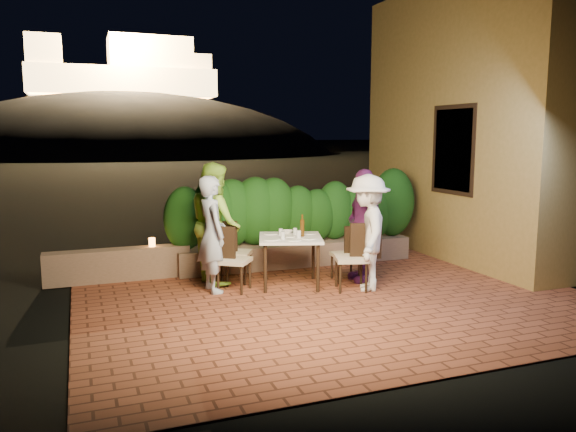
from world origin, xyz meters
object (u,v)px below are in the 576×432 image
diner_green (215,223)px  parapet_lamp (152,242)px  diner_purple (364,225)px  chair_right_front (351,257)px  diner_white (367,232)px  bowl (287,232)px  chair_left_back (236,252)px  beer_bottle (302,225)px  chair_left_front (234,259)px  diner_blue (212,234)px  dining_table (290,261)px  chair_right_back (345,254)px

diner_green → parapet_lamp: 1.14m
diner_purple → parapet_lamp: diner_purple is taller
chair_right_front → diner_white: 0.43m
bowl → chair_left_back: chair_left_back is taller
beer_bottle → chair_left_back: (-0.88, 0.55, -0.44)m
chair_left_front → diner_green: 0.75m
diner_blue → diner_purple: 2.35m
chair_left_front → diner_purple: (2.05, -0.13, 0.40)m
diner_blue → beer_bottle: bearing=-102.5°
diner_white → diner_purple: 0.52m
dining_table → chair_right_back: bearing=-1.5°
chair_left_front → diner_purple: bearing=32.7°
chair_left_back → chair_right_back: (1.61, -0.54, -0.04)m
beer_bottle → chair_right_back: size_ratio=0.39×
chair_right_back → diner_green: bearing=-13.5°
chair_left_back → diner_purple: (1.88, -0.62, 0.40)m
chair_left_front → parapet_lamp: bearing=166.3°
dining_table → diner_blue: 1.26m
bowl → beer_bottle: bearing=-72.6°
diner_white → parapet_lamp: size_ratio=12.14×
parapet_lamp → diner_white: bearing=-32.4°
chair_right_back → diner_blue: 2.12m
diner_green → parapet_lamp: diner_green is taller
chair_right_front → diner_blue: (-1.91, 0.65, 0.35)m
bowl → parapet_lamp: bowl is taller
dining_table → diner_green: (-1.00, 0.61, 0.55)m
chair_right_front → chair_left_front: bearing=-2.4°
bowl → diner_blue: size_ratio=0.11×
diner_blue → diner_green: (0.17, 0.49, 0.08)m
diner_white → chair_left_back: bearing=-98.2°
beer_bottle → dining_table: bearing=167.8°
beer_bottle → diner_green: 1.34m
chair_left_back → beer_bottle: bearing=-3.6°
diner_blue → diner_purple: diner_purple is taller
dining_table → diner_green: size_ratio=0.50×
chair_right_back → diner_purple: size_ratio=0.49×
dining_table → beer_bottle: beer_bottle is taller
diner_blue → diner_green: 0.52m
chair_right_back → diner_purple: diner_purple is taller
chair_right_front → diner_white: diner_white is taller
diner_blue → diner_white: size_ratio=0.99×
chair_left_front → chair_left_back: (0.17, 0.49, 0.00)m
chair_right_back → diner_green: (-1.91, 0.63, 0.50)m
bowl → chair_left_front: chair_left_front is taller
beer_bottle → chair_right_front: size_ratio=0.34×
beer_bottle → chair_left_back: size_ratio=0.35×
dining_table → diner_blue: (-1.16, 0.11, 0.47)m
dining_table → diner_green: bearing=148.7°
chair_right_front → chair_right_back: bearing=-90.6°
diner_purple → beer_bottle: bearing=-89.7°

